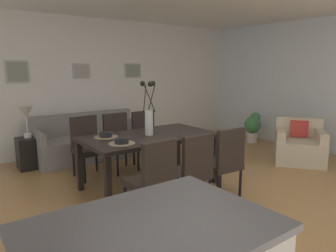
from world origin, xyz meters
name	(u,v)px	position (x,y,z in m)	size (l,w,h in m)	color
ground_plane	(195,202)	(0.00, 0.00, 0.00)	(9.00, 9.00, 0.00)	#A87A47
back_wall_panel	(88,85)	(0.00, 3.25, 1.30)	(9.00, 0.10, 2.60)	silver
side_window_wall	(325,86)	(3.65, 0.40, 1.30)	(0.10, 6.30, 2.60)	white
dining_table	(149,140)	(-0.15, 0.79, 0.67)	(1.80, 0.99, 0.74)	black
dining_chair_near_left	(153,176)	(-0.68, -0.10, 0.51)	(0.46, 0.46, 0.92)	black
dining_chair_near_right	(88,144)	(-0.68, 1.72, 0.51)	(0.46, 0.46, 0.92)	black
dining_chair_far_left	(191,168)	(-0.17, -0.13, 0.51)	(0.45, 0.45, 0.92)	black
dining_chair_far_right	(119,139)	(-0.15, 1.70, 0.51)	(0.46, 0.46, 0.92)	black
dining_chair_mid_left	(224,160)	(0.39, -0.11, 0.51)	(0.47, 0.47, 0.92)	black
dining_chair_mid_right	(147,136)	(0.36, 1.67, 0.51)	(0.44, 0.44, 0.92)	black
centerpiece_vase	(149,115)	(-0.15, 0.79, 1.02)	(0.21, 0.23, 0.73)	silver
placemat_near_left	(122,143)	(-0.69, 0.57, 0.74)	(0.32, 0.32, 0.01)	#7F705B
bowl_near_left	(122,140)	(-0.69, 0.57, 0.78)	(0.17, 0.17, 0.07)	black
placemat_near_right	(106,137)	(-0.69, 1.01, 0.74)	(0.32, 0.32, 0.01)	#7F705B
bowl_near_right	(106,134)	(-0.69, 1.01, 0.78)	(0.17, 0.17, 0.07)	black
sofa	(90,142)	(-0.24, 2.70, 0.28)	(1.99, 0.84, 0.80)	gray
side_table	(29,153)	(-1.32, 2.64, 0.26)	(0.36, 0.36, 0.52)	black
table_lamp	(26,115)	(-1.32, 2.64, 0.89)	(0.22, 0.22, 0.51)	beige
armchair	(299,146)	(2.64, 0.23, 0.29)	(1.12, 1.12, 0.75)	beige
framed_picture_left	(17,72)	(-1.29, 3.18, 1.58)	(0.38, 0.03, 0.38)	#B2ADA3
framed_picture_center	(81,71)	(-0.15, 3.18, 1.58)	(0.34, 0.03, 0.29)	#B2ADA3
framed_picture_right	(133,71)	(0.98, 3.18, 1.58)	(0.38, 0.03, 0.30)	#B2ADA3
potted_plant	(253,126)	(3.16, 1.68, 0.37)	(0.36, 0.36, 0.67)	silver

